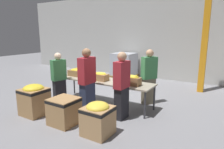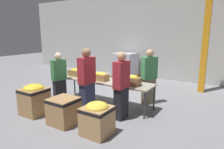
# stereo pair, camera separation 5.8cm
# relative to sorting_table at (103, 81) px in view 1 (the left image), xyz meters

# --- Properties ---
(ground_plane) EXTENTS (30.00, 30.00, 0.00)m
(ground_plane) POSITION_rel_sorting_table_xyz_m (0.00, 0.00, -0.71)
(ground_plane) COLOR gray
(wall_back) EXTENTS (16.00, 0.08, 4.00)m
(wall_back) POSITION_rel_sorting_table_xyz_m (0.00, 4.26, 1.29)
(wall_back) COLOR #B7B7B2
(wall_back) RESTS_ON ground_plane
(sorting_table) EXTENTS (3.09, 0.80, 0.76)m
(sorting_table) POSITION_rel_sorting_table_xyz_m (0.00, 0.00, 0.00)
(sorting_table) COLOR #9E937F
(sorting_table) RESTS_ON ground_plane
(banana_box_0) EXTENTS (0.47, 0.34, 0.26)m
(banana_box_0) POSITION_rel_sorting_table_xyz_m (-1.09, 0.03, 0.17)
(banana_box_0) COLOR olive
(banana_box_0) RESTS_ON sorting_table
(banana_box_1) EXTENTS (0.46, 0.29, 0.25)m
(banana_box_1) POSITION_rel_sorting_table_xyz_m (-0.04, -0.09, 0.17)
(banana_box_1) COLOR #A37A4C
(banana_box_1) RESTS_ON sorting_table
(banana_box_2) EXTENTS (0.46, 0.29, 0.28)m
(banana_box_2) POSITION_rel_sorting_table_xyz_m (0.99, -0.08, 0.19)
(banana_box_2) COLOR olive
(banana_box_2) RESTS_ON sorting_table
(volunteer_0) EXTENTS (0.44, 0.50, 1.67)m
(volunteer_0) POSITION_rel_sorting_table_xyz_m (1.15, 0.75, 0.12)
(volunteer_0) COLOR #6B604C
(volunteer_0) RESTS_ON ground_plane
(volunteer_1) EXTENTS (0.25, 0.46, 1.70)m
(volunteer_1) POSITION_rel_sorting_table_xyz_m (0.97, -0.62, 0.13)
(volunteer_1) COLOR black
(volunteer_1) RESTS_ON ground_plane
(volunteer_2) EXTENTS (0.32, 0.46, 1.57)m
(volunteer_2) POSITION_rel_sorting_table_xyz_m (-1.18, -0.66, 0.07)
(volunteer_2) COLOR black
(volunteer_2) RESTS_ON ground_plane
(volunteer_3) EXTENTS (0.25, 0.48, 1.76)m
(volunteer_3) POSITION_rel_sorting_table_xyz_m (0.02, -0.80, 0.16)
(volunteer_3) COLOR #2D3856
(volunteer_3) RESTS_ON ground_plane
(donation_bin_0) EXTENTS (0.62, 0.62, 0.83)m
(donation_bin_0) POSITION_rel_sorting_table_xyz_m (-1.12, -1.61, -0.27)
(donation_bin_0) COLOR #A37A4C
(donation_bin_0) RESTS_ON ground_plane
(donation_bin_1) EXTENTS (0.62, 0.62, 0.64)m
(donation_bin_1) POSITION_rel_sorting_table_xyz_m (-0.04, -1.61, -0.37)
(donation_bin_1) COLOR #A37A4C
(donation_bin_1) RESTS_ON ground_plane
(donation_bin_2) EXTENTS (0.58, 0.58, 0.73)m
(donation_bin_2) POSITION_rel_sorting_table_xyz_m (0.95, -1.61, -0.33)
(donation_bin_2) COLOR tan
(donation_bin_2) RESTS_ON ground_plane
(support_pillar) EXTENTS (0.21, 0.21, 4.00)m
(support_pillar) POSITION_rel_sorting_table_xyz_m (2.33, 2.98, 1.29)
(support_pillar) COLOR orange
(support_pillar) RESTS_ON ground_plane
(pallet_stack_0) EXTENTS (1.10, 1.10, 1.19)m
(pallet_stack_0) POSITION_rel_sorting_table_xyz_m (-1.24, 3.61, -0.13)
(pallet_stack_0) COLOR olive
(pallet_stack_0) RESTS_ON ground_plane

